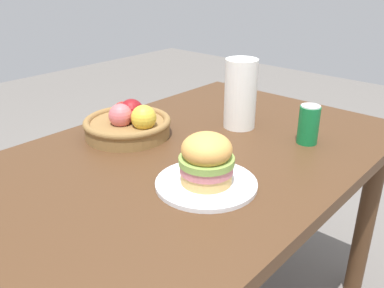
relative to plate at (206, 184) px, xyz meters
name	(u,v)px	position (x,y,z in m)	size (l,w,h in m)	color
dining_table	(191,182)	(0.12, 0.17, -0.11)	(1.40, 0.90, 0.75)	#4C301C
plate	(206,184)	(0.00, 0.00, 0.00)	(0.27, 0.27, 0.01)	white
sandwich	(207,159)	(0.00, 0.00, 0.07)	(0.14, 0.14, 0.13)	#DBAD60
soda_can	(309,125)	(0.43, -0.06, 0.06)	(0.07, 0.07, 0.13)	#147238
fruit_basket	(128,123)	(0.09, 0.41, 0.04)	(0.29, 0.29, 0.12)	olive
paper_towel_roll	(240,94)	(0.40, 0.18, 0.11)	(0.11, 0.11, 0.24)	white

